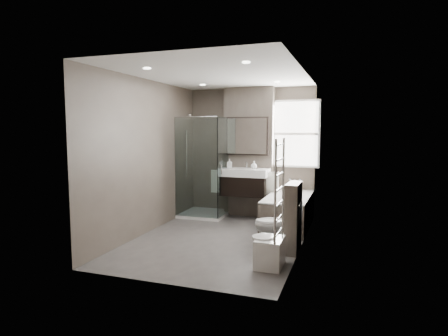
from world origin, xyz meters
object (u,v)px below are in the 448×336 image
at_px(bathtub, 288,210).
at_px(bidet, 269,251).
at_px(vanity, 244,182).
at_px(toilet, 277,225).

height_order(bathtub, bidet, bathtub).
bearing_deg(vanity, bathtub, -19.37).
height_order(vanity, toilet, vanity).
bearing_deg(toilet, bidet, 1.90).
xyz_separation_m(vanity, toilet, (0.97, -1.61, -0.39)).
relative_size(vanity, bathtub, 0.59).
distance_m(vanity, toilet, 1.92).
xyz_separation_m(toilet, bidet, (0.04, -0.78, -0.16)).
relative_size(bathtub, toilet, 2.26).
height_order(vanity, bidet, vanity).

